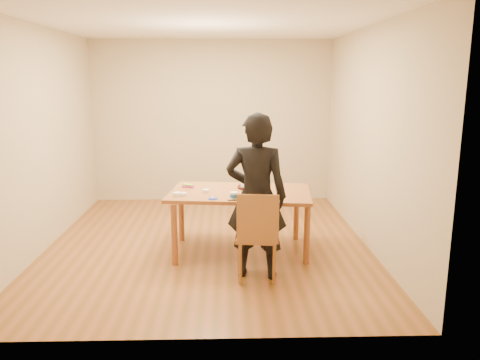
{
  "coord_description": "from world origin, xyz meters",
  "views": [
    {
      "loc": [
        0.24,
        -5.68,
        2.06
      ],
      "look_at": [
        0.4,
        -0.33,
        0.9
      ],
      "focal_mm": 35.0,
      "sensor_mm": 36.0,
      "label": 1
    }
  ],
  "objects_px": {
    "cake_plate": "(251,187)",
    "cake": "(251,183)",
    "person": "(256,197)",
    "dining_table": "(240,193)",
    "dining_chair": "(256,237)"
  },
  "relations": [
    {
      "from": "dining_chair",
      "to": "cake_plate",
      "type": "bearing_deg",
      "value": 97.96
    },
    {
      "from": "cake_plate",
      "to": "cake",
      "type": "xyz_separation_m",
      "value": [
        0.0,
        0.0,
        0.05
      ]
    },
    {
      "from": "dining_table",
      "to": "cake",
      "type": "distance_m",
      "value": 0.24
    },
    {
      "from": "dining_table",
      "to": "cake",
      "type": "bearing_deg",
      "value": 58.43
    },
    {
      "from": "dining_table",
      "to": "dining_chair",
      "type": "bearing_deg",
      "value": -72.74
    },
    {
      "from": "cake_plate",
      "to": "dining_table",
      "type": "bearing_deg",
      "value": -127.88
    },
    {
      "from": "dining_chair",
      "to": "person",
      "type": "relative_size",
      "value": 0.23
    },
    {
      "from": "person",
      "to": "cake",
      "type": "bearing_deg",
      "value": -79.56
    },
    {
      "from": "dining_chair",
      "to": "person",
      "type": "height_order",
      "value": "person"
    },
    {
      "from": "cake",
      "to": "person",
      "type": "bearing_deg",
      "value": -89.09
    },
    {
      "from": "dining_chair",
      "to": "cake",
      "type": "distance_m",
      "value": 1.02
    },
    {
      "from": "dining_table",
      "to": "dining_chair",
      "type": "xyz_separation_m",
      "value": [
        0.15,
        -0.78,
        -0.28
      ]
    },
    {
      "from": "cake",
      "to": "cake_plate",
      "type": "bearing_deg",
      "value": 0.0
    },
    {
      "from": "dining_table",
      "to": "cake_plate",
      "type": "height_order",
      "value": "cake_plate"
    },
    {
      "from": "dining_table",
      "to": "cake",
      "type": "xyz_separation_m",
      "value": [
        0.14,
        0.17,
        0.08
      ]
    }
  ]
}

